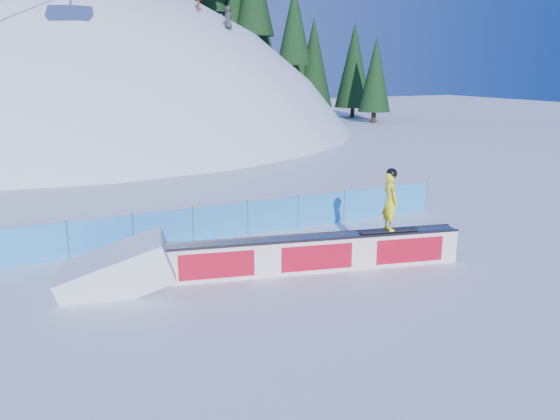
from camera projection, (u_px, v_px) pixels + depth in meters
name	position (u px, v px, depth m)	size (l,w,h in m)	color
ground	(206.00, 295.00, 14.32)	(160.00, 160.00, 0.00)	white
snow_hill	(85.00, 308.00, 55.60)	(64.00, 64.00, 64.00)	white
treeline	(296.00, 27.00, 57.06)	(23.03, 11.31, 22.32)	black
safety_fence	(164.00, 229.00, 18.10)	(22.05, 0.05, 1.30)	#2C8ADA
rail_box	(314.00, 254.00, 15.90)	(8.79, 2.53, 1.06)	white
snow_ramp	(119.00, 287.00, 14.85)	(2.89, 1.92, 1.08)	white
snowboarder	(390.00, 200.00, 16.02)	(1.84, 0.72, 1.90)	black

